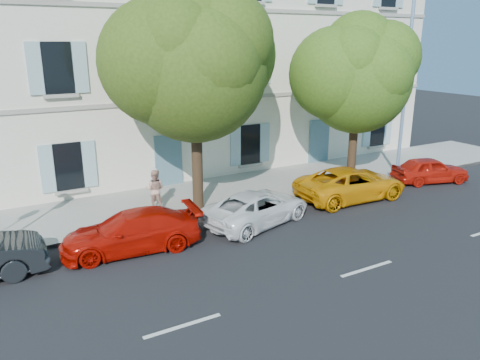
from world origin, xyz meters
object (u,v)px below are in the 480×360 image
car_white_coupe (257,208)px  pedestrian_a (154,188)px  car_yellow_supercar (351,183)px  pedestrian_b (155,189)px  tree_left (195,70)px  tree_right (357,80)px  car_red_hatchback (430,170)px  car_red_coupe (131,232)px  street_lamp (409,77)px

car_white_coupe → pedestrian_a: (-2.89, 3.18, 0.35)m
car_yellow_supercar → pedestrian_b: size_ratio=3.11×
tree_left → tree_right: size_ratio=1.13×
car_white_coupe → car_red_hatchback: size_ratio=1.23×
tree_left → car_red_hatchback: bearing=-9.4°
tree_left → pedestrian_a: tree_left is taller
car_red_coupe → car_white_coupe: bearing=95.9°
car_red_hatchback → tree_left: 12.62m
car_white_coupe → car_red_hatchback: bearing=-103.9°
car_white_coupe → street_lamp: (9.43, 1.66, 4.36)m
street_lamp → car_yellow_supercar: bearing=-164.1°
car_red_coupe → pedestrian_a: (1.92, 3.18, 0.32)m
car_red_coupe → pedestrian_a: size_ratio=2.73×
car_white_coupe → car_yellow_supercar: bearing=-101.6°
car_white_coupe → pedestrian_b: size_ratio=2.80×
tree_right → street_lamp: size_ratio=0.88×
car_red_hatchback → tree_right: bearing=83.1°
pedestrian_a → pedestrian_b: pedestrian_a is taller
tree_right → pedestrian_a: bearing=173.0°
car_white_coupe → pedestrian_b: bearing=27.5°
car_yellow_supercar → car_white_coupe: bearing=97.2°
tree_left → car_yellow_supercar: bearing=-16.4°
car_white_coupe → pedestrian_a: 4.31m
car_red_coupe → tree_left: (3.45, 2.31, 4.92)m
car_yellow_supercar → car_red_hatchback: size_ratio=1.37×
tree_right → pedestrian_b: tree_right is taller
car_red_coupe → car_yellow_supercar: bearing=98.3°
car_red_coupe → street_lamp: 14.97m
tree_right → pedestrian_a: size_ratio=4.52×
tree_right → car_yellow_supercar: bearing=-131.9°
car_red_coupe → car_red_hatchback: 14.91m
car_white_coupe → car_red_hatchback: car_white_coupe is taller
car_red_coupe → car_yellow_supercar: car_yellow_supercar is taller
tree_right → pedestrian_b: size_ratio=4.64×
car_red_hatchback → tree_right: size_ratio=0.49×
street_lamp → car_red_coupe: bearing=-173.3°
tree_right → car_red_hatchback: bearing=-24.1°
pedestrian_a → pedestrian_b: bearing=42.6°
car_yellow_supercar → street_lamp: street_lamp is taller
tree_left → tree_right: bearing=-2.1°
tree_left → pedestrian_b: 4.93m
car_yellow_supercar → street_lamp: 6.25m
car_red_hatchback → pedestrian_b: 13.26m
tree_right → car_red_coupe: bearing=-169.9°
car_red_hatchback → car_white_coupe: bearing=109.5°
car_red_coupe → car_yellow_supercar: 9.87m
car_red_coupe → tree_right: (11.30, 2.02, 4.28)m
car_yellow_supercar → street_lamp: size_ratio=0.59×
car_red_coupe → street_lamp: bearing=102.5°
car_white_coupe → pedestrian_b: 4.21m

